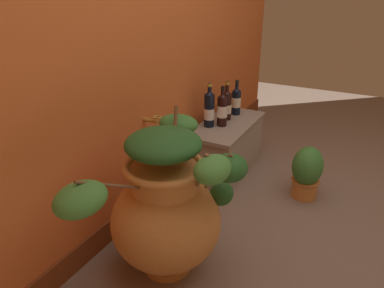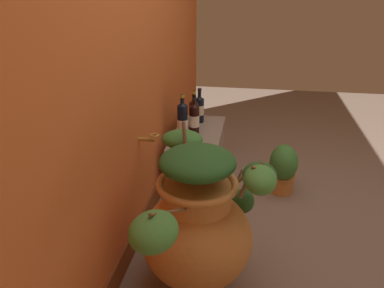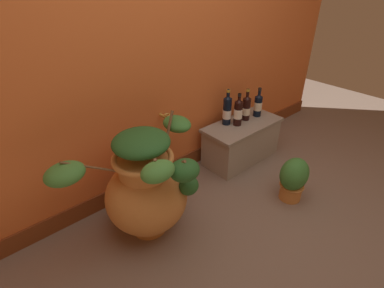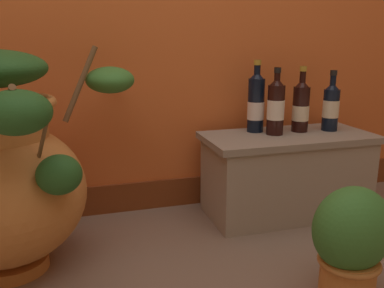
{
  "view_description": "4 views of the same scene",
  "coord_description": "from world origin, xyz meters",
  "px_view_note": "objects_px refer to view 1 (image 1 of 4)",
  "views": [
    {
      "loc": [
        -1.86,
        -0.18,
        1.44
      ],
      "look_at": [
        -0.0,
        0.8,
        0.5
      ],
      "focal_mm": 34.65,
      "sensor_mm": 36.0,
      "label": 1
    },
    {
      "loc": [
        -2.14,
        0.44,
        1.54
      ],
      "look_at": [
        0.16,
        0.81,
        0.52
      ],
      "focal_mm": 36.12,
      "sensor_mm": 36.0,
      "label": 2
    },
    {
      "loc": [
        -1.33,
        -0.72,
        1.66
      ],
      "look_at": [
        -0.01,
        0.79,
        0.47
      ],
      "focal_mm": 27.59,
      "sensor_mm": 36.0,
      "label": 3
    },
    {
      "loc": [
        -0.28,
        -0.82,
        0.83
      ],
      "look_at": [
        0.2,
        0.79,
        0.4
      ],
      "focal_mm": 38.45,
      "sensor_mm": 36.0,
      "label": 4
    }
  ],
  "objects_px": {
    "wine_bottle_left": "(227,104)",
    "potted_shrub": "(307,171)",
    "wine_bottle_right": "(222,109)",
    "wine_bottle_back": "(209,108)",
    "wine_bottle_middle": "(236,100)",
    "terracotta_urn": "(167,207)"
  },
  "relations": [
    {
      "from": "terracotta_urn",
      "to": "potted_shrub",
      "type": "relative_size",
      "value": 2.77
    },
    {
      "from": "wine_bottle_back",
      "to": "potted_shrub",
      "type": "bearing_deg",
      "value": -91.47
    },
    {
      "from": "terracotta_urn",
      "to": "wine_bottle_middle",
      "type": "bearing_deg",
      "value": 8.12
    },
    {
      "from": "wine_bottle_back",
      "to": "wine_bottle_left",
      "type": "bearing_deg",
      "value": -14.63
    },
    {
      "from": "wine_bottle_left",
      "to": "potted_shrub",
      "type": "distance_m",
      "value": 0.82
    },
    {
      "from": "terracotta_urn",
      "to": "wine_bottle_back",
      "type": "bearing_deg",
      "value": 14.63
    },
    {
      "from": "terracotta_urn",
      "to": "wine_bottle_right",
      "type": "distance_m",
      "value": 1.18
    },
    {
      "from": "wine_bottle_middle",
      "to": "wine_bottle_back",
      "type": "xyz_separation_m",
      "value": [
        -0.36,
        0.08,
        0.02
      ]
    },
    {
      "from": "terracotta_urn",
      "to": "wine_bottle_back",
      "type": "distance_m",
      "value": 1.14
    },
    {
      "from": "terracotta_urn",
      "to": "wine_bottle_right",
      "type": "bearing_deg",
      "value": 10.04
    },
    {
      "from": "wine_bottle_back",
      "to": "wine_bottle_right",
      "type": "bearing_deg",
      "value": -52.19
    },
    {
      "from": "wine_bottle_left",
      "to": "potted_shrub",
      "type": "bearing_deg",
      "value": -107.62
    },
    {
      "from": "wine_bottle_left",
      "to": "potted_shrub",
      "type": "height_order",
      "value": "wine_bottle_left"
    },
    {
      "from": "wine_bottle_right",
      "to": "wine_bottle_back",
      "type": "bearing_deg",
      "value": 127.81
    },
    {
      "from": "wine_bottle_back",
      "to": "potted_shrub",
      "type": "height_order",
      "value": "wine_bottle_back"
    },
    {
      "from": "wine_bottle_left",
      "to": "wine_bottle_back",
      "type": "bearing_deg",
      "value": 165.37
    },
    {
      "from": "wine_bottle_right",
      "to": "potted_shrub",
      "type": "bearing_deg",
      "value": -96.76
    },
    {
      "from": "potted_shrub",
      "to": "wine_bottle_right",
      "type": "bearing_deg",
      "value": 83.24
    },
    {
      "from": "wine_bottle_middle",
      "to": "potted_shrub",
      "type": "bearing_deg",
      "value": -118.55
    },
    {
      "from": "wine_bottle_middle",
      "to": "wine_bottle_back",
      "type": "relative_size",
      "value": 0.85
    },
    {
      "from": "wine_bottle_left",
      "to": "wine_bottle_right",
      "type": "height_order",
      "value": "wine_bottle_left"
    },
    {
      "from": "wine_bottle_right",
      "to": "potted_shrub",
      "type": "relative_size",
      "value": 0.8
    }
  ]
}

